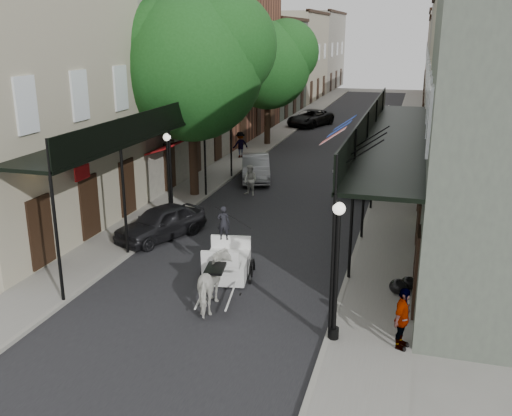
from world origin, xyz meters
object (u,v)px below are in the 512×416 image
Objects in this scene: pedestrian_walking at (250,180)px; horse at (215,283)px; lamppost_left at (169,175)px; tree_near at (200,62)px; tree_far at (273,62)px; carriage at (229,245)px; lamppost_right_near at (336,270)px; car_left_near at (161,222)px; lamppost_right_far at (387,137)px; car_right_near at (370,176)px; pedestrian_sidewalk_right at (402,319)px; car_right_far at (383,137)px; pedestrian_sidewalk_left at (240,145)px; car_left_mid at (256,168)px; car_left_far at (310,118)px.

horse is at bearing -54.01° from pedestrian_walking.
tree_near is at bearing 91.34° from lamppost_left.
carriage is at bearing -79.26° from tree_far.
lamppost_right_near is at bearing -55.73° from tree_near.
lamppost_right_near is at bearing -14.29° from car_left_near.
tree_near is 6.17m from pedestrian_walking.
tree_near reaches higher than pedestrian_walking.
lamppost_right_far is 0.77× the size of car_right_near.
lamppost_right_far reaches higher than car_right_near.
carriage is at bearing -103.72° from lamppost_right_far.
carriage reaches higher than pedestrian_sidewalk_right.
tree_far is at bearing 123.96° from pedestrian_walking.
tree_near is 2.60× the size of lamppost_left.
car_right_near is at bearing 77.43° from car_left_near.
pedestrian_walking is at bearing 100.65° from car_left_near.
lamppost_right_far is 0.82× the size of car_right_far.
car_right_near is at bearing 45.50° from lamppost_left.
pedestrian_sidewalk_left reaches higher than car_right_near.
lamppost_left is at bearing 51.70° from pedestrian_sidewalk_left.
pedestrian_sidewalk_right is (1.70, -20.00, -1.12)m from lamppost_right_far.
pedestrian_walking is (2.25, -13.24, -5.07)m from tree_far.
carriage is 1.74× the size of pedestrian_walking.
car_left_mid is 19.51m from car_left_far.
car_right_far reaches higher than car_left_mid.
lamppost_right_near reaches higher than horse.
car_right_far reaches higher than car_left_near.
tree_near is 16.71m from pedestrian_sidewalk_right.
tree_near is 6.10m from lamppost_left.
pedestrian_walking is 3.12m from car_left_mid.
car_left_near is (-9.40, 6.00, -0.27)m from pedestrian_sidewalk_right.
lamppost_right_near is at bearing -59.01° from car_left_far.
car_left_far is at bearing 88.26° from lamppost_left.
pedestrian_sidewalk_left is at bearing 97.05° from carriage.
lamppost_left is 6.24m from carriage.
car_left_mid is (2.43, -4.93, -0.25)m from pedestrian_sidewalk_left.
pedestrian_sidewalk_right reaches higher than car_left_near.
car_left_near is at bearing -84.48° from tree_near.
lamppost_right_far is at bearing -45.32° from car_left_far.
tree_far is 11.52m from car_left_mid.
lamppost_right_near is 2.41× the size of pedestrian_walking.
lamppost_right_near is 22.86m from pedestrian_sidewalk_left.
pedestrian_walking is 0.95× the size of pedestrian_sidewalk_right.
tree_near reaches higher than lamppost_right_far.
horse is 0.49× the size of car_left_near.
car_right_far is (5.46, 14.34, 0.01)m from pedestrian_walking.
pedestrian_sidewalk_right is at bearing -40.31° from carriage.
car_right_near is at bearing -51.49° from car_left_far.
lamppost_right_far is 2.28× the size of pedestrian_sidewalk_right.
lamppost_left is (-8.20, 8.00, 0.00)m from lamppost_right_near.
car_left_mid is 12.80m from car_right_far.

